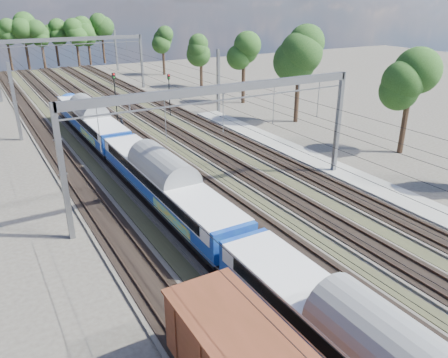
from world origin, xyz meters
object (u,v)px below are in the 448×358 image
emu_train (166,179)px  signal_far (169,90)px  signal_near (115,92)px  worker (122,124)px

emu_train → signal_far: 28.83m
emu_train → signal_near: bearing=80.1°
worker → signal_near: bearing=-29.6°
emu_train → worker: size_ratio=35.33×
emu_train → signal_near: (4.59, 26.23, 1.41)m
worker → signal_near: signal_near is taller
signal_far → emu_train: bearing=-101.0°
signal_near → signal_far: 7.28m
signal_near → signal_far: bearing=0.4°
emu_train → signal_far: bearing=65.7°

